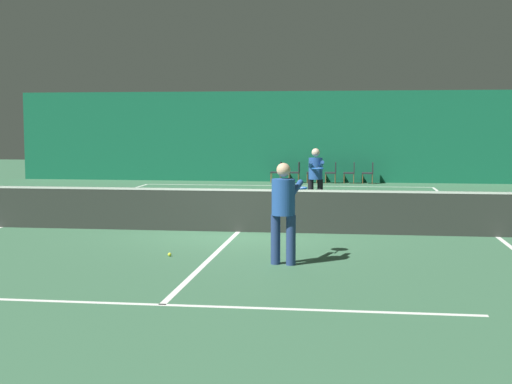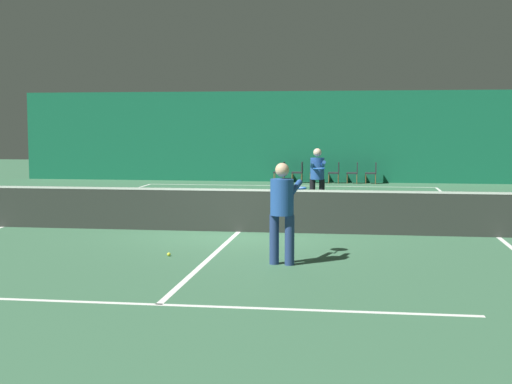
% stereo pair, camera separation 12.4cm
% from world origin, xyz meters
% --- Properties ---
extents(ground_plane, '(60.00, 60.00, 0.00)m').
position_xyz_m(ground_plane, '(0.00, 0.00, 0.00)').
color(ground_plane, '#386647').
extents(backdrop_curtain, '(23.00, 0.12, 3.70)m').
position_xyz_m(backdrop_curtain, '(0.00, 13.90, 1.85)').
color(backdrop_curtain, '#146042').
rests_on(backdrop_curtain, ground).
extents(court_line_baseline_far, '(11.00, 0.10, 0.00)m').
position_xyz_m(court_line_baseline_far, '(0.00, 11.90, 0.00)').
color(court_line_baseline_far, white).
rests_on(court_line_baseline_far, ground).
extents(court_line_service_far, '(8.25, 0.10, 0.00)m').
position_xyz_m(court_line_service_far, '(0.00, 6.40, 0.00)').
color(court_line_service_far, white).
rests_on(court_line_service_far, ground).
extents(court_line_service_near, '(8.25, 0.10, 0.00)m').
position_xyz_m(court_line_service_near, '(0.00, -6.40, 0.00)').
color(court_line_service_near, white).
rests_on(court_line_service_near, ground).
extents(court_line_sideline_left, '(0.10, 23.80, 0.00)m').
position_xyz_m(court_line_sideline_left, '(-5.50, 0.00, 0.00)').
color(court_line_sideline_left, white).
rests_on(court_line_sideline_left, ground).
extents(court_line_sideline_right, '(0.10, 23.80, 0.00)m').
position_xyz_m(court_line_sideline_right, '(5.50, 0.00, 0.00)').
color(court_line_sideline_right, white).
rests_on(court_line_sideline_right, ground).
extents(court_line_centre, '(0.10, 12.80, 0.00)m').
position_xyz_m(court_line_centre, '(0.00, 0.00, 0.00)').
color(court_line_centre, white).
rests_on(court_line_centre, ground).
extents(tennis_net, '(12.00, 0.10, 1.07)m').
position_xyz_m(tennis_net, '(0.00, 0.00, 0.51)').
color(tennis_net, '#2D332D').
rests_on(tennis_net, ground).
extents(player_near, '(0.60, 1.41, 1.71)m').
position_xyz_m(player_near, '(1.33, -3.47, 1.00)').
color(player_near, navy).
rests_on(player_near, ground).
extents(player_far, '(0.50, 1.39, 1.69)m').
position_xyz_m(player_far, '(1.47, 4.53, 0.98)').
color(player_far, black).
rests_on(player_far, ground).
extents(courtside_chair_0, '(0.44, 0.44, 0.84)m').
position_xyz_m(courtside_chair_0, '(-0.47, 13.35, 0.49)').
color(courtside_chair_0, brown).
rests_on(courtside_chair_0, ground).
extents(courtside_chair_1, '(0.44, 0.44, 0.84)m').
position_xyz_m(courtside_chair_1, '(0.26, 13.35, 0.49)').
color(courtside_chair_1, brown).
rests_on(courtside_chair_1, ground).
extents(courtside_chair_2, '(0.44, 0.44, 0.84)m').
position_xyz_m(courtside_chair_2, '(0.99, 13.35, 0.49)').
color(courtside_chair_2, brown).
rests_on(courtside_chair_2, ground).
extents(courtside_chair_3, '(0.44, 0.44, 0.84)m').
position_xyz_m(courtside_chair_3, '(1.73, 13.35, 0.49)').
color(courtside_chair_3, brown).
rests_on(courtside_chair_3, ground).
extents(courtside_chair_4, '(0.44, 0.44, 0.84)m').
position_xyz_m(courtside_chair_4, '(2.46, 13.35, 0.49)').
color(courtside_chair_4, brown).
rests_on(courtside_chair_4, ground).
extents(courtside_chair_5, '(0.44, 0.44, 0.84)m').
position_xyz_m(courtside_chair_5, '(3.19, 13.35, 0.49)').
color(courtside_chair_5, brown).
rests_on(courtside_chair_5, ground).
extents(tennis_ball, '(0.07, 0.07, 0.07)m').
position_xyz_m(tennis_ball, '(-0.76, -3.03, 0.03)').
color(tennis_ball, '#D1DB33').
rests_on(tennis_ball, ground).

